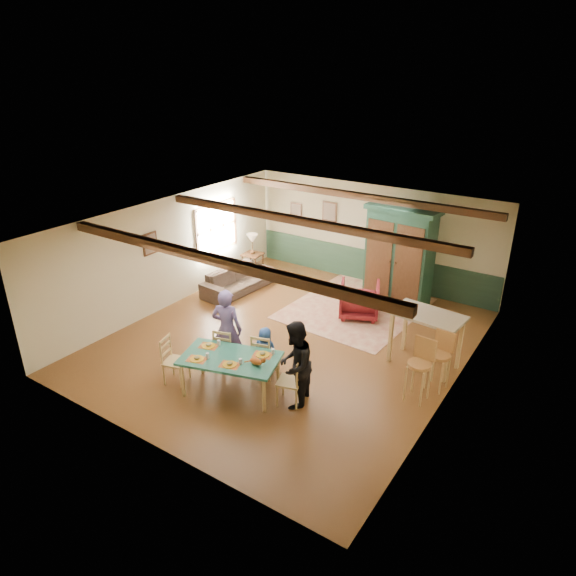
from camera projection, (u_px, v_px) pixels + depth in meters
The scene contains 35 objects.
floor at pixel (290, 340), 11.24m from camera, with size 8.00×8.00×0.00m, color #563218.
wall_back at pixel (372, 235), 13.74m from camera, with size 7.00×0.02×2.70m, color beige.
wall_left at pixel (170, 252), 12.46m from camera, with size 0.02×8.00×2.70m, color beige.
wall_right at pixel (458, 328), 8.92m from camera, with size 0.02×8.00×2.70m, color beige.
ceiling at pixel (290, 221), 10.15m from camera, with size 7.00×8.00×0.02m, color white.
wainscot_back at pixel (369, 266), 14.09m from camera, with size 6.95×0.03×0.90m, color #213D2C.
ceiling_beam_front at pixel (213, 260), 8.43m from camera, with size 6.95×0.16×0.16m, color #331D0E.
ceiling_beam_mid at pixel (301, 221), 10.49m from camera, with size 6.95×0.16×0.16m, color #331D0E.
ceiling_beam_back at pixel (358, 196), 12.47m from camera, with size 6.95×0.16×0.16m, color #331D0E.
window_left at pixel (216, 228), 13.66m from camera, with size 0.06×1.60×1.30m, color white, non-canonical shape.
picture_left_wall at pixel (150, 244), 11.83m from camera, with size 0.04×0.42×0.52m, color gray, non-canonical shape.
picture_back_a at pixel (329, 211), 14.20m from camera, with size 0.45×0.04×0.55m, color gray, non-canonical shape.
picture_back_b at pixel (296, 211), 14.81m from camera, with size 0.38×0.04×0.48m, color gray, non-canonical shape.
dining_table at pixel (231, 375), 9.35m from camera, with size 1.75×0.97×0.73m, color #1F6250, non-canonical shape.
dining_chair_far_left at pixel (226, 348), 10.03m from camera, with size 0.41×0.43×0.92m, color tan, non-canonical shape.
dining_chair_far_right at pixel (264, 354), 9.82m from camera, with size 0.41×0.43×0.92m, color tan, non-canonical shape.
dining_chair_end_left at pixel (176, 360), 9.61m from camera, with size 0.41×0.43×0.92m, color tan, non-canonical shape.
dining_chair_end_right at pixel (290, 380), 9.01m from camera, with size 0.41×0.43×0.92m, color tan, non-canonical shape.
person_man at pixel (227, 329), 9.95m from camera, with size 0.61×0.40×1.68m, color slate.
person_woman at pixel (295, 365), 8.85m from camera, with size 0.78×0.61×1.60m, color black.
person_child at pixel (265, 351), 9.88m from camera, with size 0.48×0.31×0.98m, color navy.
cat at pixel (256, 361), 8.94m from camera, with size 0.35×0.14×0.17m, color #C25C22, non-canonical shape.
place_setting_near_left at pixel (197, 357), 9.11m from camera, with size 0.39×0.29×0.11m, color gold, non-canonical shape.
place_setting_near_center at pixel (230, 363), 8.94m from camera, with size 0.39×0.29×0.11m, color gold, non-canonical shape.
place_setting_far_left at pixel (209, 344), 9.54m from camera, with size 0.39×0.29×0.11m, color gold, non-canonical shape.
place_setting_far_right at pixel (263, 353), 9.25m from camera, with size 0.39×0.29×0.11m, color gold, non-canonical shape.
area_rug at pixel (355, 308), 12.70m from camera, with size 2.87×3.41×0.01m, color beige.
armoire at pixel (399, 257), 12.51m from camera, with size 1.76×0.70×2.48m, color #143224.
armchair at pixel (359, 300), 12.17m from camera, with size 0.90×0.93×0.84m, color #4F0F17.
sofa at pixel (238, 280), 13.58m from camera, with size 2.10×0.82×0.61m, color #382B23.
end_table at pixel (253, 264), 14.63m from camera, with size 0.51×0.51×0.63m, color #331D0E, non-canonical shape.
table_lamp at pixel (252, 244), 14.39m from camera, with size 0.32×0.32×0.57m, color tan, non-canonical shape.
counter_table at pixel (425, 340), 10.12m from camera, with size 1.36×0.80×1.14m, color #C4B898, non-canonical shape.
bar_stool_left at pixel (419, 371), 9.04m from camera, with size 0.42×0.46×1.18m, color #B57F46, non-canonical shape.
bar_stool_right at pixel (439, 362), 9.38m from camera, with size 0.40×0.44×1.13m, color #B57F46, non-canonical shape.
Camera 1 is at (5.40, -8.20, 5.58)m, focal length 32.00 mm.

